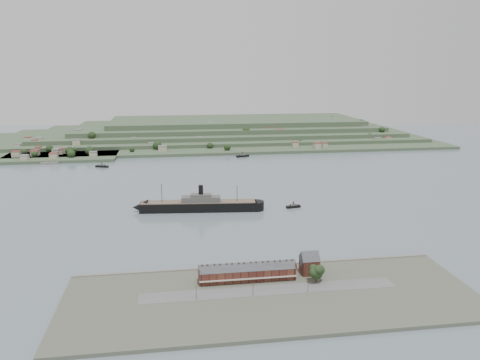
{
  "coord_description": "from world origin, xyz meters",
  "views": [
    {
      "loc": [
        -49.87,
        -410.0,
        119.63
      ],
      "look_at": [
        14.97,
        30.0,
        12.72
      ],
      "focal_mm": 35.0,
      "sensor_mm": 36.0,
      "label": 1
    }
  ],
  "objects": [
    {
      "name": "ferry_east",
      "position": [
        46.27,
        217.11,
        1.62
      ],
      "size": [
        18.57,
        10.68,
        6.73
      ],
      "color": "black",
      "rests_on": "ground"
    },
    {
      "name": "far_peninsula",
      "position": [
        27.91,
        393.1,
        11.88
      ],
      "size": [
        760.0,
        309.0,
        30.0
      ],
      "color": "#374930",
      "rests_on": "ground"
    },
    {
      "name": "gabled_building",
      "position": [
        27.5,
        -164.0,
        8.19
      ],
      "size": [
        10.4,
        10.18,
        14.09
      ],
      "color": "#471E19",
      "rests_on": "ground"
    },
    {
      "name": "fig_tree",
      "position": [
        28.01,
        -176.57,
        8.59
      ],
      "size": [
        9.67,
        8.38,
        10.8
      ],
      "color": "#3F2E1D",
      "rests_on": "ground"
    },
    {
      "name": "tugboat",
      "position": [
        53.79,
        -27.75,
        1.42
      ],
      "size": [
        13.32,
        5.65,
        5.81
      ],
      "color": "black",
      "rests_on": "ground"
    },
    {
      "name": "terrace_row",
      "position": [
        -10.0,
        -168.02,
        6.84
      ],
      "size": [
        55.6,
        9.8,
        11.07
      ],
      "color": "#471E19",
      "rests_on": "ground"
    },
    {
      "name": "near_shore",
      "position": [
        0.0,
        -186.75,
        1.01
      ],
      "size": [
        220.0,
        80.0,
        2.6
      ],
      "color": "#4C5142",
      "rests_on": "ground"
    },
    {
      "name": "ferry_west",
      "position": [
        -136.36,
        174.16,
        1.46
      ],
      "size": [
        16.7,
        10.01,
        6.06
      ],
      "color": "black",
      "rests_on": "ground"
    },
    {
      "name": "ground",
      "position": [
        0.0,
        0.0,
        0.0
      ],
      "size": [
        1400.0,
        1400.0,
        0.0
      ],
      "primitive_type": "plane",
      "color": "slate",
      "rests_on": "ground"
    },
    {
      "name": "steamship",
      "position": [
        -31.64,
        -24.24,
        5.0
      ],
      "size": [
        112.79,
        23.11,
        27.05
      ],
      "color": "black",
      "rests_on": "ground"
    }
  ]
}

